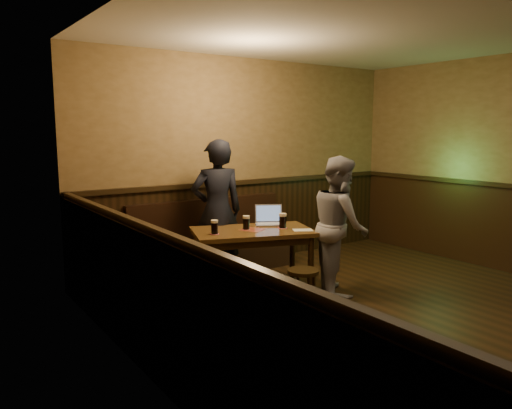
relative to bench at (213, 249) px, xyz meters
The scene contains 12 objects.
room 2.77m from the bench, 74.57° to the right, with size 5.04×6.04×2.84m.
bench is the anchor object (origin of this frame).
pub_table 0.95m from the bench, 90.00° to the right, with size 1.52×1.17×0.72m.
stool_left 1.52m from the bench, 114.60° to the right, with size 0.40×0.40×0.48m.
stool_right 1.73m from the bench, 88.15° to the right, with size 0.39×0.39×0.43m.
pint_left 1.10m from the bench, 118.95° to the right, with size 0.10×0.10×0.16m.
pint_mid 0.98m from the bench, 93.65° to the right, with size 0.10×0.10×0.16m.
pint_right 1.18m from the bench, 71.65° to the right, with size 0.11×0.11×0.18m.
laptop 0.94m from the bench, 64.72° to the right, with size 0.41×0.39×0.23m.
menu 1.39m from the bench, 70.01° to the right, with size 0.22×0.15×0.00m, color silver.
person_suit 0.65m from the bench, 111.49° to the right, with size 0.63×0.41×1.73m, color black.
person_grey 1.75m from the bench, 62.47° to the right, with size 0.76×0.59×1.56m, color gray.
Camera 1 is at (-3.85, -2.74, 1.85)m, focal length 35.00 mm.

